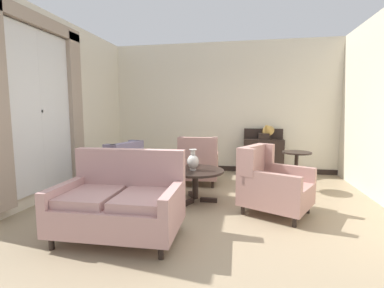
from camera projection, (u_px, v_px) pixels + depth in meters
name	position (u px, v px, depth m)	size (l,w,h in m)	color
ground	(204.00, 213.00, 4.08)	(8.55, 8.55, 0.00)	#9E896B
wall_back	(222.00, 108.00, 6.87)	(5.66, 0.08, 3.14)	beige
wall_left	(69.00, 107.00, 5.30)	(0.08, 4.27, 3.14)	beige
baseboard_back	(221.00, 168.00, 7.00)	(5.50, 0.03, 0.12)	black
window_with_curtains	(42.00, 101.00, 4.46)	(0.12, 2.05, 2.84)	silver
coffee_table	(195.00, 175.00, 4.57)	(0.94, 0.94, 0.53)	black
porcelain_vase	(193.00, 161.00, 4.53)	(0.19, 0.19, 0.34)	beige
settee	(120.00, 203.00, 3.29)	(1.45, 0.94, 1.01)	tan
armchair_near_window	(116.00, 173.00, 4.80)	(0.92, 0.93, 0.97)	slate
armchair_near_sideboard	(271.00, 185.00, 4.06)	(1.15, 1.10, 0.98)	tan
armchair_foreground_right	(199.00, 164.00, 5.66)	(0.81, 0.86, 0.99)	tan
side_table	(296.00, 167.00, 5.25)	(0.53, 0.53, 0.73)	black
sideboard	(263.00, 154.00, 6.53)	(0.90, 0.39, 1.07)	black
gramophone	(266.00, 130.00, 6.37)	(0.39, 0.44, 0.45)	black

